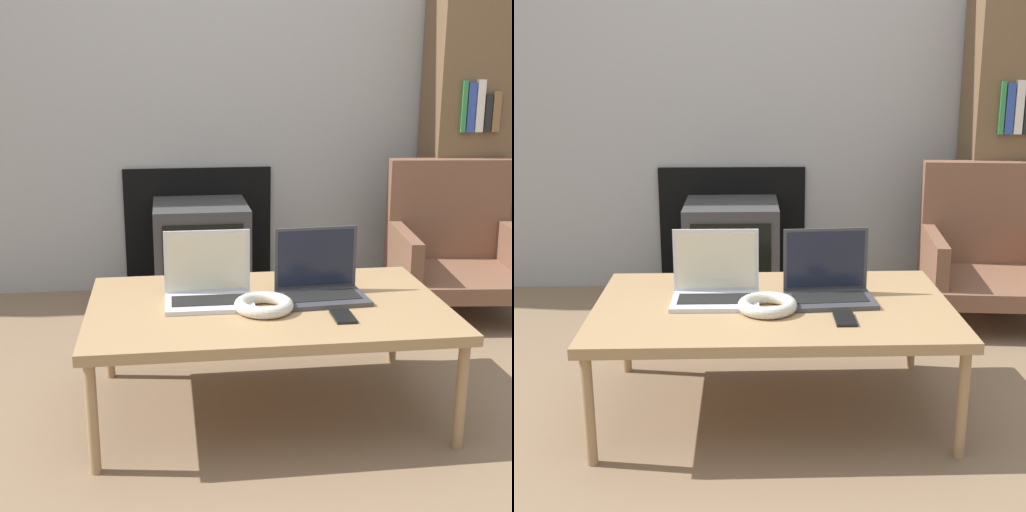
# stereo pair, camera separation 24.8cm
# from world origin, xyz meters

# --- Properties ---
(ground_plane) EXTENTS (14.00, 14.00, 0.00)m
(ground_plane) POSITION_xyz_m (0.00, 0.00, 0.00)
(ground_plane) COLOR #7A6047
(wall_back) EXTENTS (7.00, 0.08, 2.60)m
(wall_back) POSITION_xyz_m (-0.00, 1.79, 1.29)
(wall_back) COLOR #999999
(wall_back) RESTS_ON ground_plane
(table) EXTENTS (1.24, 0.77, 0.40)m
(table) POSITION_xyz_m (0.00, 0.27, 0.37)
(table) COLOR #9E7A51
(table) RESTS_ON ground_plane
(laptop_left) EXTENTS (0.31, 0.21, 0.24)m
(laptop_left) POSITION_xyz_m (-0.20, 0.32, 0.46)
(laptop_left) COLOR silver
(laptop_left) RESTS_ON table
(laptop_right) EXTENTS (0.32, 0.23, 0.24)m
(laptop_right) POSITION_xyz_m (0.20, 0.32, 0.46)
(laptop_right) COLOR #38383D
(laptop_right) RESTS_ON table
(headphones) EXTENTS (0.20, 0.20, 0.04)m
(headphones) POSITION_xyz_m (-0.02, 0.20, 0.42)
(headphones) COLOR beige
(headphones) RESTS_ON table
(phone) EXTENTS (0.07, 0.12, 0.01)m
(phone) POSITION_xyz_m (0.23, 0.10, 0.41)
(phone) COLOR black
(phone) RESTS_ON table
(tv) EXTENTS (0.48, 0.47, 0.52)m
(tv) POSITION_xyz_m (-0.17, 1.50, 0.26)
(tv) COLOR #383838
(tv) RESTS_ON ground_plane
(armchair) EXTENTS (0.68, 0.68, 0.74)m
(armchair) POSITION_xyz_m (1.09, 1.25, 0.33)
(armchair) COLOR brown
(armchair) RESTS_ON ground_plane
(bookshelf) EXTENTS (0.83, 0.32, 1.58)m
(bookshelf) POSITION_xyz_m (1.46, 1.59, 0.79)
(bookshelf) COLOR brown
(bookshelf) RESTS_ON ground_plane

